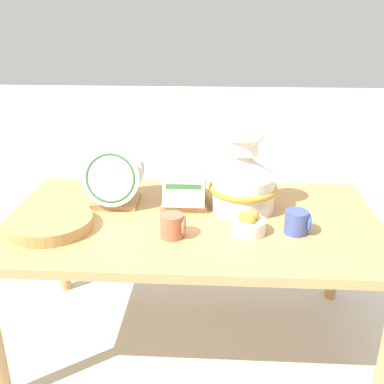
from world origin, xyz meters
TOP-DOWN VIEW (x-y plane):
  - ground_plane at (0.00, 0.00)m, footprint 14.00×14.00m
  - display_table at (0.00, 0.00)m, footprint 1.46×0.82m
  - ceramic_vase at (0.20, 0.10)m, footprint 0.28×0.28m
  - dish_rack_round_plates at (-0.33, 0.11)m, footprint 0.23×0.19m
  - dish_rack_square_plates at (-0.04, 0.12)m, footprint 0.19×0.18m
  - wicker_charger_stack at (-0.52, -0.12)m, footprint 0.31×0.31m
  - mug_cobalt_glaze at (0.39, -0.10)m, footprint 0.09×0.08m
  - mug_terracotta_glaze at (-0.06, -0.16)m, footprint 0.09×0.08m
  - fruit_bowl at (0.21, -0.11)m, footprint 0.13×0.13m

SIDE VIEW (x-z plane):
  - ground_plane at x=0.00m, z-range 0.00..0.00m
  - display_table at x=0.00m, z-range 0.24..0.83m
  - wicker_charger_stack at x=-0.52m, z-range 0.60..0.64m
  - fruit_bowl at x=0.21m, z-range 0.59..0.67m
  - mug_cobalt_glaze at x=0.39m, z-range 0.60..0.68m
  - mug_terracotta_glaze at x=-0.06m, z-range 0.60..0.68m
  - dish_rack_square_plates at x=-0.04m, z-range 0.57..0.76m
  - dish_rack_round_plates at x=-0.33m, z-range 0.57..0.82m
  - ceramic_vase at x=0.20m, z-range 0.56..0.88m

